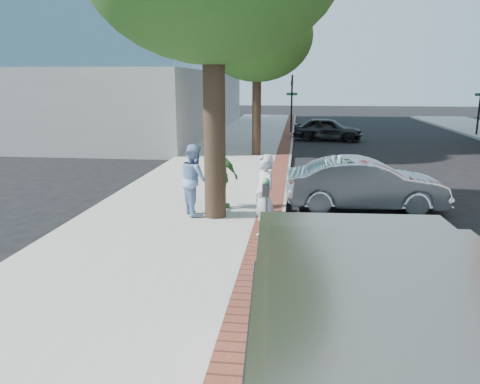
% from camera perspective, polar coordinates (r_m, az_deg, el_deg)
% --- Properties ---
extents(ground, '(120.00, 120.00, 0.00)m').
position_cam_1_polar(ground, '(9.73, -1.43, -7.05)').
color(ground, black).
rests_on(ground, ground).
extents(sidewalk, '(5.00, 60.00, 0.15)m').
position_cam_1_polar(sidewalk, '(17.57, -2.44, 2.45)').
color(sidewalk, '#9E9991').
rests_on(sidewalk, ground).
extents(brick_strip, '(0.60, 60.00, 0.01)m').
position_cam_1_polar(brick_strip, '(17.34, 4.76, 2.53)').
color(brick_strip, brown).
rests_on(brick_strip, sidewalk).
extents(curb, '(0.10, 60.00, 0.15)m').
position_cam_1_polar(curb, '(17.34, 5.91, 2.24)').
color(curb, gray).
rests_on(curb, ground).
extents(office_base, '(18.20, 22.20, 4.00)m').
position_cam_1_polar(office_base, '(34.21, -18.07, 10.36)').
color(office_base, gray).
rests_on(office_base, ground).
extents(signal_near, '(0.70, 0.15, 3.80)m').
position_cam_1_polar(signal_near, '(31.04, 6.33, 11.15)').
color(signal_near, black).
rests_on(signal_near, ground).
extents(signal_far, '(0.70, 0.15, 3.80)m').
position_cam_1_polar(signal_far, '(32.98, 27.24, 9.91)').
color(signal_far, black).
rests_on(signal_far, ground).
extents(tree_far, '(4.80, 4.80, 7.14)m').
position_cam_1_polar(tree_far, '(21.19, 2.10, 18.49)').
color(tree_far, black).
rests_on(tree_far, sidewalk).
extents(parking_meter, '(0.12, 0.32, 1.47)m').
position_cam_1_polar(parking_meter, '(8.84, 3.16, -1.00)').
color(parking_meter, gray).
rests_on(parking_meter, sidewalk).
extents(person_gray, '(0.68, 0.78, 1.79)m').
position_cam_1_polar(person_gray, '(9.73, 2.97, -0.62)').
color(person_gray, '#B8B8BE').
rests_on(person_gray, sidewalk).
extents(person_officer, '(1.01, 1.07, 1.76)m').
position_cam_1_polar(person_officer, '(11.59, -5.58, 1.53)').
color(person_officer, '#88A7D2').
rests_on(person_officer, sidewalk).
extents(person_green, '(1.09, 0.80, 1.72)m').
position_cam_1_polar(person_green, '(12.12, -2.34, 1.99)').
color(person_green, '#469041').
rests_on(person_green, sidewalk).
extents(sedan_silver, '(4.28, 1.70, 1.39)m').
position_cam_1_polar(sedan_silver, '(13.02, 15.03, 0.92)').
color(sedan_silver, '#B1B3B8').
rests_on(sedan_silver, ground).
extents(bg_car, '(4.14, 2.10, 1.35)m').
position_cam_1_polar(bg_car, '(28.00, 10.64, 7.54)').
color(bg_car, black).
rests_on(bg_car, ground).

